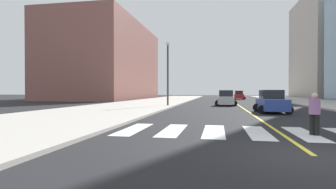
# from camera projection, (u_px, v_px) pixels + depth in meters

# --- Properties ---
(ground_plane) EXTENTS (220.00, 220.00, 0.00)m
(ground_plane) POSITION_uv_depth(u_px,v_px,m) (315.00, 156.00, 7.17)
(ground_plane) COLOR black
(sidewalk_kerb_west) EXTENTS (10.00, 120.00, 0.15)m
(sidewalk_kerb_west) POSITION_uv_depth(u_px,v_px,m) (127.00, 106.00, 29.05)
(sidewalk_kerb_west) COLOR #B2ADA3
(sidewalk_kerb_west) RESTS_ON ground
(crosswalk_paint) EXTENTS (13.50, 4.00, 0.01)m
(crosswalk_paint) POSITION_uv_depth(u_px,v_px,m) (280.00, 133.00, 11.10)
(crosswalk_paint) COLOR silver
(crosswalk_paint) RESTS_ON ground
(lane_divider_paint) EXTENTS (0.16, 80.00, 0.01)m
(lane_divider_paint) POSITION_uv_depth(u_px,v_px,m) (232.00, 101.00, 46.50)
(lane_divider_paint) COLOR yellow
(lane_divider_paint) RESTS_ON ground
(low_rise_brick_west) EXTENTS (16.00, 32.00, 16.30)m
(low_rise_brick_west) POSITION_uv_depth(u_px,v_px,m) (107.00, 62.00, 59.84)
(low_rise_brick_west) COLOR #87524A
(low_rise_brick_west) RESTS_ON ground
(car_blue_nearest) EXTENTS (2.62, 4.14, 1.83)m
(car_blue_nearest) POSITION_uv_depth(u_px,v_px,m) (272.00, 102.00, 21.55)
(car_blue_nearest) COLOR #2D479E
(car_blue_nearest) RESTS_ON ground
(car_silver_second) EXTENTS (2.63, 4.16, 1.84)m
(car_silver_second) POSITION_uv_depth(u_px,v_px,m) (226.00, 98.00, 32.14)
(car_silver_second) COLOR #B7B7BC
(car_silver_second) RESTS_ON ground
(car_gray_third) EXTENTS (2.40, 3.82, 1.71)m
(car_gray_third) POSITION_uv_depth(u_px,v_px,m) (269.00, 97.00, 40.23)
(car_gray_third) COLOR slate
(car_gray_third) RESTS_ON ground
(car_red_fourth) EXTENTS (2.59, 4.12, 1.83)m
(car_red_fourth) POSITION_uv_depth(u_px,v_px,m) (239.00, 95.00, 55.94)
(car_red_fourth) COLOR red
(car_red_fourth) RESTS_ON ground
(pedestrian_crossing) EXTENTS (0.41, 0.41, 1.67)m
(pedestrian_crossing) POSITION_uv_depth(u_px,v_px,m) (315.00, 112.00, 10.53)
(pedestrian_crossing) COLOR black
(pedestrian_crossing) RESTS_ON ground
(street_lamp) EXTENTS (0.44, 0.44, 7.10)m
(street_lamp) POSITION_uv_depth(u_px,v_px,m) (168.00, 68.00, 29.85)
(street_lamp) COLOR #38383D
(street_lamp) RESTS_ON sidewalk_kerb_west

